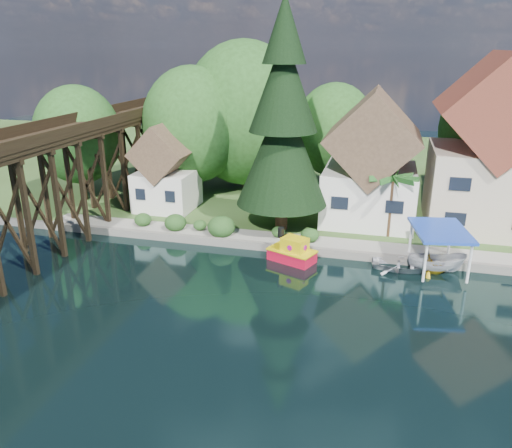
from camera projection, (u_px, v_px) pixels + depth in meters
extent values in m
plane|color=black|center=(238.00, 299.00, 30.66)|extent=(140.00, 140.00, 0.00)
cube|color=#324B1E|center=(316.00, 170.00, 61.55)|extent=(140.00, 52.00, 0.50)
cube|color=slate|center=(320.00, 252.00, 36.90)|extent=(60.00, 0.40, 0.62)
cube|color=gray|center=(349.00, 245.00, 37.54)|extent=(50.00, 2.60, 0.06)
cube|color=black|center=(6.00, 217.00, 33.07)|extent=(4.00, 0.36, 8.00)
cube|color=black|center=(37.00, 203.00, 35.99)|extent=(4.00, 0.36, 8.00)
cube|color=black|center=(64.00, 191.00, 38.91)|extent=(4.00, 0.36, 8.00)
cube|color=black|center=(87.00, 181.00, 41.82)|extent=(4.00, 0.36, 8.00)
cube|color=black|center=(107.00, 172.00, 44.74)|extent=(4.00, 0.36, 8.00)
cube|color=black|center=(124.00, 164.00, 47.65)|extent=(4.00, 0.36, 8.00)
cube|color=black|center=(140.00, 157.00, 50.57)|extent=(4.00, 0.36, 8.00)
cube|color=black|center=(154.00, 151.00, 53.48)|extent=(4.00, 0.36, 8.00)
cube|color=black|center=(166.00, 146.00, 56.40)|extent=(4.00, 0.36, 8.00)
cube|color=black|center=(33.00, 139.00, 37.58)|extent=(0.35, 44.00, 0.35)
cube|color=black|center=(74.00, 141.00, 36.76)|extent=(0.35, 44.00, 0.35)
cube|color=black|center=(53.00, 136.00, 37.07)|extent=(4.00, 44.00, 0.30)
cube|color=black|center=(29.00, 128.00, 37.36)|extent=(0.12, 44.00, 0.80)
cube|color=black|center=(76.00, 130.00, 36.41)|extent=(0.12, 44.00, 0.80)
cube|color=silver|center=(369.00, 194.00, 42.65)|extent=(7.50, 8.00, 4.50)
cube|color=#4A3527|center=(373.00, 136.00, 40.98)|extent=(7.64, 8.64, 7.64)
cube|color=black|center=(340.00, 203.00, 39.39)|extent=(1.35, 0.08, 1.00)
cube|color=black|center=(394.00, 207.00, 38.40)|extent=(1.35, 0.08, 1.00)
cube|color=beige|center=(482.00, 188.00, 40.65)|extent=(8.50, 8.50, 6.50)
cube|color=brown|center=(495.00, 109.00, 38.51)|extent=(8.65, 9.18, 8.65)
cube|color=black|center=(458.00, 197.00, 37.19)|extent=(1.53, 0.08, 1.00)
cube|color=silver|center=(167.00, 190.00, 45.70)|extent=(5.00, 5.00, 3.50)
cube|color=#4A3527|center=(165.00, 151.00, 44.50)|extent=(5.09, 5.40, 5.09)
cube|color=black|center=(140.00, 194.00, 43.66)|extent=(0.90, 0.08, 1.00)
cube|color=black|center=(170.00, 197.00, 43.00)|extent=(0.90, 0.08, 1.00)
cylinder|color=#382314|center=(195.00, 173.00, 49.39)|extent=(0.50, 0.50, 4.50)
ellipsoid|color=#224819|center=(193.00, 125.00, 47.79)|extent=(4.40, 4.40, 5.06)
cylinder|color=#382314|center=(245.00, 165.00, 52.02)|extent=(0.50, 0.50, 4.95)
ellipsoid|color=#224819|center=(244.00, 114.00, 50.25)|extent=(5.00, 5.00, 5.75)
cylinder|color=#382314|center=(332.00, 172.00, 50.96)|extent=(0.50, 0.50, 4.05)
ellipsoid|color=#224819|center=(334.00, 130.00, 49.51)|extent=(4.00, 4.00, 4.60)
cylinder|color=#382314|center=(491.00, 179.00, 47.35)|extent=(0.50, 0.50, 4.50)
ellipsoid|color=#224819|center=(499.00, 129.00, 45.74)|extent=(4.60, 4.60, 5.29)
cylinder|color=#382314|center=(83.00, 179.00, 48.18)|extent=(0.50, 0.50, 4.05)
ellipsoid|color=#224819|center=(78.00, 135.00, 46.74)|extent=(4.00, 4.00, 4.60)
ellipsoid|color=#1A3F16|center=(175.00, 221.00, 40.50)|extent=(1.98, 1.98, 1.53)
ellipsoid|color=#1A3F16|center=(200.00, 224.00, 40.36)|extent=(1.54, 1.54, 1.19)
ellipsoid|color=#1A3F16|center=(221.00, 225.00, 39.34)|extent=(2.20, 2.20, 1.70)
ellipsoid|color=#1A3F16|center=(143.00, 218.00, 41.41)|extent=(1.76, 1.76, 1.36)
ellipsoid|color=#1A3F16|center=(279.00, 231.00, 38.91)|extent=(1.54, 1.54, 1.19)
ellipsoid|color=#1A3F16|center=(310.00, 234.00, 38.02)|extent=(1.76, 1.76, 1.36)
cylinder|color=#382314|center=(281.00, 209.00, 40.52)|extent=(0.99, 0.99, 3.30)
cone|color=black|center=(283.00, 149.00, 38.84)|extent=(7.27, 7.27, 8.81)
cone|color=black|center=(284.00, 83.00, 37.17)|extent=(5.29, 5.29, 7.16)
cone|color=black|center=(285.00, 28.00, 35.86)|extent=(3.30, 3.30, 4.95)
cylinder|color=#382314|center=(390.00, 209.00, 38.76)|extent=(0.45, 0.45, 4.50)
ellipsoid|color=#1B4717|center=(393.00, 178.00, 37.93)|extent=(3.70, 3.70, 1.02)
cube|color=red|center=(292.00, 256.00, 36.00)|extent=(3.63, 2.80, 0.86)
cube|color=#DCC20B|center=(292.00, 250.00, 35.85)|extent=(3.77, 2.94, 0.11)
cube|color=#DCC20B|center=(295.00, 245.00, 35.57)|extent=(2.08, 1.84, 1.07)
cylinder|color=black|center=(281.00, 232.00, 36.00)|extent=(0.47, 0.47, 0.75)
cylinder|color=#9E0C7B|center=(290.00, 248.00, 35.07)|extent=(0.39, 0.22, 0.39)
cylinder|color=#9E0C7B|center=(300.00, 242.00, 36.08)|extent=(0.39, 0.22, 0.39)
cylinder|color=#9E0C7B|center=(305.00, 248.00, 35.09)|extent=(0.22, 0.39, 0.39)
imported|color=silver|center=(403.00, 264.00, 34.64)|extent=(4.17, 2.99, 0.86)
imported|color=silver|center=(437.00, 262.00, 34.06)|extent=(4.17, 2.18, 1.53)
cube|color=#1C41B6|center=(441.00, 230.00, 33.28)|extent=(4.20, 5.44, 0.18)
cylinder|color=white|center=(470.00, 263.00, 31.63)|extent=(0.18, 0.18, 2.77)
cylinder|color=white|center=(450.00, 239.00, 35.67)|extent=(0.18, 0.18, 2.77)
cylinder|color=white|center=(425.00, 262.00, 31.83)|extent=(0.18, 0.18, 2.77)
cylinder|color=white|center=(411.00, 238.00, 35.87)|extent=(0.18, 0.18, 2.77)
imported|color=gold|center=(430.00, 263.00, 34.13)|extent=(3.20, 2.95, 1.41)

